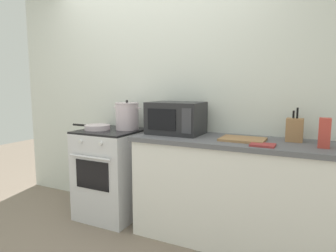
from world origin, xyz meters
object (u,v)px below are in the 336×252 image
object	(u,v)px
stove	(112,173)
microwave	(176,118)
stock_pot	(127,116)
cutting_board	(243,139)
frying_pan	(97,127)
knife_block	(295,130)
pasta_box	(324,133)
oven_mitt	(263,145)

from	to	relation	value
stove	microwave	world-z (taller)	microwave
stock_pot	microwave	distance (m)	0.57
microwave	cutting_board	size ratio (longest dim) A/B	1.39
stock_pot	cutting_board	distance (m)	1.23
frying_pan	knife_block	xyz separation A→B (m)	(1.88, 0.19, 0.07)
frying_pan	pasta_box	size ratio (longest dim) A/B	2.09
cutting_board	knife_block	size ratio (longest dim) A/B	1.30
pasta_box	oven_mitt	xyz separation A→B (m)	(-0.41, -0.13, -0.10)
stock_pot	knife_block	distance (m)	1.60
stock_pot	cutting_board	bearing A→B (deg)	-4.81
frying_pan	cutting_board	size ratio (longest dim) A/B	1.28
stove	cutting_board	xyz separation A→B (m)	(1.36, 0.00, 0.47)
stock_pot	stove	bearing A→B (deg)	-143.60
stock_pot	pasta_box	bearing A→B (deg)	-4.17
oven_mitt	pasta_box	bearing A→B (deg)	17.59
knife_block	oven_mitt	distance (m)	0.37
pasta_box	oven_mitt	distance (m)	0.44
stove	oven_mitt	world-z (taller)	oven_mitt
knife_block	pasta_box	distance (m)	0.27
pasta_box	stock_pot	bearing A→B (deg)	175.83
frying_pan	microwave	xyz separation A→B (m)	(0.84, 0.13, 0.12)
knife_block	oven_mitt	world-z (taller)	knife_block
frying_pan	microwave	world-z (taller)	microwave
microwave	cutting_board	distance (m)	0.67
microwave	pasta_box	bearing A→B (deg)	-4.96
frying_pan	knife_block	world-z (taller)	knife_block
stock_pot	microwave	xyz separation A→B (m)	(0.57, -0.02, 0.01)
microwave	knife_block	size ratio (longest dim) A/B	1.80
stove	pasta_box	bearing A→B (deg)	-0.85
oven_mitt	stock_pot	bearing A→B (deg)	169.41
cutting_board	pasta_box	distance (m)	0.61
frying_pan	microwave	size ratio (longest dim) A/B	0.92
stock_pot	cutting_board	world-z (taller)	stock_pot
stove	cutting_board	distance (m)	1.44
cutting_board	knife_block	world-z (taller)	knife_block
stock_pot	knife_block	world-z (taller)	stock_pot
stove	knife_block	distance (m)	1.83
frying_pan	oven_mitt	xyz separation A→B (m)	(1.68, -0.11, -0.02)
frying_pan	stove	bearing A→B (deg)	20.11
cutting_board	oven_mitt	size ratio (longest dim) A/B	2.00
microwave	cutting_board	bearing A→B (deg)	-6.86
microwave	knife_block	distance (m)	1.04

